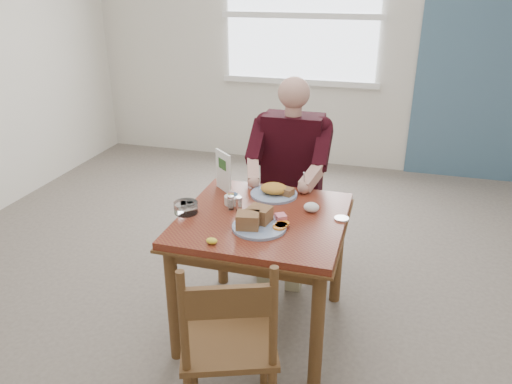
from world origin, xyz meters
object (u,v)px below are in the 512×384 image
(chair_far, at_px, (292,203))
(near_plate, at_px, (258,221))
(far_plate, at_px, (275,191))
(diner, at_px, (290,163))
(table, at_px, (263,234))
(chair_near, at_px, (229,344))

(chair_far, xyz_separation_m, near_plate, (0.01, -0.94, 0.31))
(far_plate, bearing_deg, diner, 89.66)
(far_plate, bearing_deg, table, -89.52)
(chair_far, relative_size, chair_near, 1.00)
(diner, bearing_deg, table, -90.00)
(chair_far, relative_size, far_plate, 2.64)
(diner, distance_m, near_plate, 0.85)
(diner, relative_size, near_plate, 4.43)
(chair_near, xyz_separation_m, diner, (-0.05, 1.46, 0.33))
(table, bearing_deg, near_plate, -85.84)
(chair_near, distance_m, far_plate, 1.08)
(table, bearing_deg, far_plate, 90.48)
(diner, bearing_deg, near_plate, -89.31)
(chair_far, distance_m, far_plate, 0.59)
(far_plate, bearing_deg, chair_near, -87.04)
(chair_far, distance_m, diner, 0.34)
(near_plate, bearing_deg, table, 94.16)
(table, bearing_deg, chair_near, -86.08)
(near_plate, height_order, far_plate, near_plate)
(chair_near, height_order, near_plate, chair_near)
(chair_far, bearing_deg, far_plate, -90.28)
(chair_far, height_order, far_plate, chair_far)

